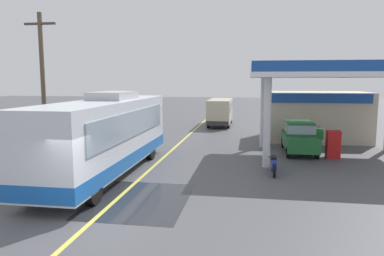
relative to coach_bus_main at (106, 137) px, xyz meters
name	(u,v)px	position (x,y,z in m)	size (l,w,h in m)	color
ground	(193,131)	(1.69, 14.35, -1.72)	(120.00, 120.00, 0.00)	#4C4C51
lane_divider_stripe	(182,141)	(1.69, 9.35, -1.72)	(0.16, 50.00, 0.01)	#D8CC4C
wet_puddle_patch	(140,200)	(2.53, -3.23, -1.72)	(3.35, 4.37, 0.01)	#26282D
coach_bus_main	(106,137)	(0.00, 0.00, 0.00)	(2.60, 11.04, 3.69)	silver
gas_station_roadside	(320,105)	(10.85, 9.44, 0.91)	(9.10, 11.95, 5.10)	#194799
car_at_pump	(299,135)	(9.20, 6.43, -0.71)	(1.70, 4.20, 1.82)	#1E602D
minibus_opposing_lane	(220,110)	(3.60, 18.53, -0.25)	(2.04, 6.13, 2.44)	#BFB799
cyclist_on_shoulder	(6,168)	(-3.10, -2.62, -0.94)	(0.34, 1.82, 1.72)	black
motorcycle_parked_forecourt	(274,164)	(7.43, 1.24, -1.28)	(0.55, 1.80, 0.92)	black
pedestrian_near_pump	(319,137)	(10.31, 6.53, -0.79)	(0.55, 0.22, 1.66)	#33333F
utility_pole_roadside	(43,82)	(-4.97, 3.36, 2.38)	(1.80, 0.24, 7.84)	brown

